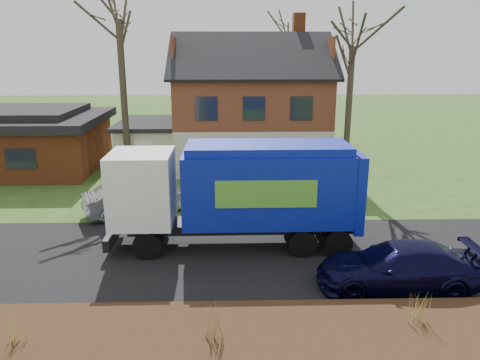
{
  "coord_description": "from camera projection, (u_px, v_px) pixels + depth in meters",
  "views": [
    {
      "loc": [
        0.56,
        -15.33,
        7.18
      ],
      "look_at": [
        1.03,
        2.5,
        2.14
      ],
      "focal_mm": 35.0,
      "sensor_mm": 36.0,
      "label": 1
    }
  ],
  "objects": [
    {
      "name": "road",
      "position": [
        213.0,
        256.0,
        16.68
      ],
      "size": [
        80.0,
        7.0,
        0.02
      ],
      "primitive_type": "cube",
      "color": "black",
      "rests_on": "ground"
    },
    {
      "name": "garbage_truck",
      "position": [
        241.0,
        188.0,
        17.02
      ],
      "size": [
        9.13,
        2.5,
        3.91
      ],
      "rotation": [
        0.0,
        0.0,
        0.0
      ],
      "color": "black",
      "rests_on": "ground"
    },
    {
      "name": "silver_sedan",
      "position": [
        136.0,
        198.0,
        20.82
      ],
      "size": [
        4.73,
        3.32,
        1.48
      ],
      "primitive_type": "imported",
      "rotation": [
        0.0,
        0.0,
        2.01
      ],
      "color": "#9FA2A6",
      "rests_on": "ground"
    },
    {
      "name": "ground",
      "position": [
        213.0,
        257.0,
        16.69
      ],
      "size": [
        120.0,
        120.0,
        0.0
      ],
      "primitive_type": "plane",
      "color": "#304D19",
      "rests_on": "ground"
    },
    {
      "name": "mulch_verge",
      "position": [
        207.0,
        343.0,
        11.55
      ],
      "size": [
        80.0,
        3.5,
        0.3
      ],
      "primitive_type": "cube",
      "color": "black",
      "rests_on": "ground"
    },
    {
      "name": "grass_clump_mid",
      "position": [
        216.0,
        321.0,
        11.29
      ],
      "size": [
        0.38,
        0.31,
        1.06
      ],
      "color": "#9B6E44",
      "rests_on": "mulch_verge"
    },
    {
      "name": "main_house",
      "position": [
        243.0,
        101.0,
        29.01
      ],
      "size": [
        12.95,
        8.95,
        9.26
      ],
      "color": "beige",
      "rests_on": "ground"
    },
    {
      "name": "grass_clump_west",
      "position": [
        16.0,
        327.0,
        11.24
      ],
      "size": [
        0.32,
        0.26,
        0.84
      ],
      "color": "tan",
      "rests_on": "mulch_verge"
    },
    {
      "name": "grass_clump_east",
      "position": [
        419.0,
        309.0,
        11.99
      ],
      "size": [
        0.34,
        0.28,
        0.85
      ],
      "color": "tan",
      "rests_on": "mulch_verge"
    },
    {
      "name": "tree_back",
      "position": [
        289.0,
        21.0,
        36.63
      ],
      "size": [
        3.5,
        3.5,
        11.08
      ],
      "color": "#443329",
      "rests_on": "ground"
    },
    {
      "name": "tree_front_east",
      "position": [
        354.0,
        22.0,
        23.76
      ],
      "size": [
        3.74,
        3.74,
        10.39
      ],
      "color": "#393122",
      "rests_on": "ground"
    },
    {
      "name": "navy_wagon",
      "position": [
        398.0,
        267.0,
        14.34
      ],
      "size": [
        4.98,
        2.14,
        1.43
      ],
      "primitive_type": "imported",
      "rotation": [
        0.0,
        0.0,
        -1.6
      ],
      "color": "black",
      "rests_on": "ground"
    },
    {
      "name": "ranch_house",
      "position": [
        21.0,
        140.0,
        28.39
      ],
      "size": [
        9.8,
        8.2,
        3.7
      ],
      "color": "#964420",
      "rests_on": "ground"
    }
  ]
}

